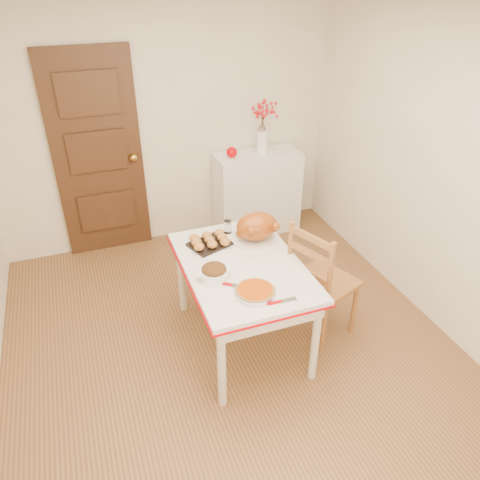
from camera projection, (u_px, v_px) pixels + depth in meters
name	position (u px, v px, depth m)	size (l,w,h in m)	color
floor	(233.00, 351.00, 3.79)	(3.50, 4.00, 0.00)	brown
ceiling	(229.00, 6.00, 2.48)	(3.50, 4.00, 0.00)	white
wall_back	(166.00, 126.00, 4.74)	(3.50, 0.00, 2.50)	silver
wall_right	(444.00, 178.00, 3.65)	(0.00, 4.00, 2.50)	silver
door_back	(98.00, 157.00, 4.62)	(0.85, 0.06, 2.06)	#3A2616
sideboard	(257.00, 193.00, 5.24)	(0.91, 0.41, 0.91)	white
kitchen_table	(242.00, 304.00, 3.71)	(0.87, 1.27, 0.76)	silver
chair_oak	(323.00, 280.00, 3.74)	(0.46, 0.46, 1.04)	#996734
berry_vase	(263.00, 130.00, 4.88)	(0.27, 0.27, 0.52)	white
apple	(232.00, 152.00, 4.89)	(0.11, 0.11, 0.11)	#C00006
turkey_platter	(257.00, 228.00, 3.72)	(0.39, 0.31, 0.25)	#A53D0D
pumpkin_pie	(255.00, 291.00, 3.18)	(0.28, 0.28, 0.06)	#B13F03
stuffing_dish	(214.00, 272.00, 3.33)	(0.26, 0.21, 0.10)	#4B270D
rolls_tray	(209.00, 241.00, 3.71)	(0.30, 0.24, 0.08)	#B8703A
pie_server	(282.00, 301.00, 3.12)	(0.20, 0.06, 0.01)	silver
carving_knife	(237.00, 286.00, 3.27)	(0.27, 0.07, 0.01)	silver
drinking_glass	(228.00, 227.00, 3.87)	(0.06, 0.06, 0.11)	white
shaker_pair	(252.00, 223.00, 3.93)	(0.10, 0.04, 0.10)	white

